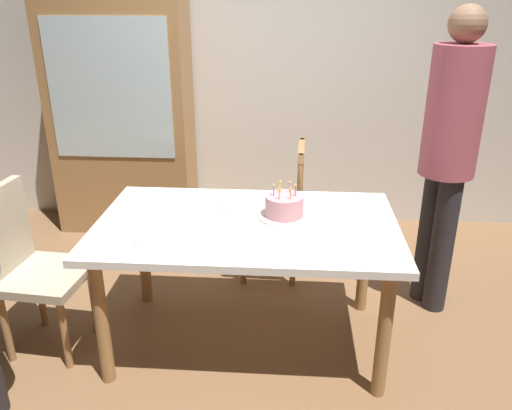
{
  "coord_description": "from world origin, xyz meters",
  "views": [
    {
      "loc": [
        0.23,
        -2.46,
        1.88
      ],
      "look_at": [
        0.05,
        0.0,
        0.86
      ],
      "focal_mm": 36.1,
      "sensor_mm": 36.0,
      "label": 1
    }
  ],
  "objects_px": {
    "chair_upholstered": "(27,261)",
    "chair_spindle_back": "(275,214)",
    "dining_table": "(247,238)",
    "plate_near_celebrant": "(155,237)",
    "plate_far_side": "(236,205)",
    "person_guest": "(449,147)",
    "china_cabinet": "(122,116)",
    "birthday_cake": "(284,207)"
  },
  "relations": [
    {
      "from": "birthday_cake",
      "to": "person_guest",
      "type": "distance_m",
      "value": 1.05
    },
    {
      "from": "person_guest",
      "to": "china_cabinet",
      "type": "bearing_deg",
      "value": 154.97
    },
    {
      "from": "dining_table",
      "to": "chair_spindle_back",
      "type": "xyz_separation_m",
      "value": [
        0.12,
        0.8,
        -0.21
      ]
    },
    {
      "from": "chair_spindle_back",
      "to": "china_cabinet",
      "type": "height_order",
      "value": "china_cabinet"
    },
    {
      "from": "plate_far_side",
      "to": "person_guest",
      "type": "distance_m",
      "value": 1.28
    },
    {
      "from": "plate_near_celebrant",
      "to": "person_guest",
      "type": "distance_m",
      "value": 1.75
    },
    {
      "from": "chair_spindle_back",
      "to": "chair_upholstered",
      "type": "xyz_separation_m",
      "value": [
        -1.31,
        -0.9,
        0.07
      ]
    },
    {
      "from": "plate_far_side",
      "to": "china_cabinet",
      "type": "relative_size",
      "value": 0.12
    },
    {
      "from": "plate_near_celebrant",
      "to": "china_cabinet",
      "type": "distance_m",
      "value": 1.92
    },
    {
      "from": "birthday_cake",
      "to": "plate_near_celebrant",
      "type": "xyz_separation_m",
      "value": [
        -0.63,
        -0.3,
        -0.05
      ]
    },
    {
      "from": "chair_upholstered",
      "to": "plate_far_side",
      "type": "bearing_deg",
      "value": 16.23
    },
    {
      "from": "person_guest",
      "to": "plate_near_celebrant",
      "type": "bearing_deg",
      "value": -155.85
    },
    {
      "from": "birthday_cake",
      "to": "plate_near_celebrant",
      "type": "bearing_deg",
      "value": -154.97
    },
    {
      "from": "china_cabinet",
      "to": "birthday_cake",
      "type": "bearing_deg",
      "value": -47.71
    },
    {
      "from": "plate_near_celebrant",
      "to": "chair_upholstered",
      "type": "distance_m",
      "value": 0.79
    },
    {
      "from": "chair_upholstered",
      "to": "chair_spindle_back",
      "type": "bearing_deg",
      "value": 34.71
    },
    {
      "from": "plate_near_celebrant",
      "to": "birthday_cake",
      "type": "bearing_deg",
      "value": 25.03
    },
    {
      "from": "plate_near_celebrant",
      "to": "chair_spindle_back",
      "type": "relative_size",
      "value": 0.23
    },
    {
      "from": "birthday_cake",
      "to": "person_guest",
      "type": "height_order",
      "value": "person_guest"
    },
    {
      "from": "dining_table",
      "to": "plate_near_celebrant",
      "type": "distance_m",
      "value": 0.5
    },
    {
      "from": "dining_table",
      "to": "person_guest",
      "type": "height_order",
      "value": "person_guest"
    },
    {
      "from": "chair_upholstered",
      "to": "person_guest",
      "type": "height_order",
      "value": "person_guest"
    },
    {
      "from": "plate_far_side",
      "to": "china_cabinet",
      "type": "bearing_deg",
      "value": 128.55
    },
    {
      "from": "plate_near_celebrant",
      "to": "dining_table",
      "type": "bearing_deg",
      "value": 26.29
    },
    {
      "from": "birthday_cake",
      "to": "china_cabinet",
      "type": "bearing_deg",
      "value": 132.29
    },
    {
      "from": "person_guest",
      "to": "plate_far_side",
      "type": "bearing_deg",
      "value": -167.31
    },
    {
      "from": "plate_near_celebrant",
      "to": "china_cabinet",
      "type": "height_order",
      "value": "china_cabinet"
    },
    {
      "from": "plate_far_side",
      "to": "china_cabinet",
      "type": "height_order",
      "value": "china_cabinet"
    },
    {
      "from": "dining_table",
      "to": "plate_near_celebrant",
      "type": "height_order",
      "value": "plate_near_celebrant"
    },
    {
      "from": "birthday_cake",
      "to": "plate_near_celebrant",
      "type": "height_order",
      "value": "birthday_cake"
    },
    {
      "from": "dining_table",
      "to": "plate_far_side",
      "type": "height_order",
      "value": "plate_far_side"
    },
    {
      "from": "plate_near_celebrant",
      "to": "plate_far_side",
      "type": "bearing_deg",
      "value": 50.38
    },
    {
      "from": "plate_far_side",
      "to": "china_cabinet",
      "type": "distance_m",
      "value": 1.73
    },
    {
      "from": "dining_table",
      "to": "person_guest",
      "type": "xyz_separation_m",
      "value": [
        1.14,
        0.49,
        0.38
      ]
    },
    {
      "from": "chair_upholstered",
      "to": "person_guest",
      "type": "xyz_separation_m",
      "value": [
        2.32,
        0.6,
        0.52
      ]
    },
    {
      "from": "birthday_cake",
      "to": "chair_upholstered",
      "type": "bearing_deg",
      "value": -172.36
    },
    {
      "from": "chair_spindle_back",
      "to": "china_cabinet",
      "type": "xyz_separation_m",
      "value": [
        -1.27,
        0.76,
        0.49
      ]
    },
    {
      "from": "plate_near_celebrant",
      "to": "person_guest",
      "type": "bearing_deg",
      "value": 24.15
    },
    {
      "from": "plate_near_celebrant",
      "to": "chair_upholstered",
      "type": "xyz_separation_m",
      "value": [
        -0.75,
        0.11,
        -0.23
      ]
    },
    {
      "from": "birthday_cake",
      "to": "person_guest",
      "type": "xyz_separation_m",
      "value": [
        0.94,
        0.41,
        0.24
      ]
    },
    {
      "from": "birthday_cake",
      "to": "dining_table",
      "type": "bearing_deg",
      "value": -157.88
    },
    {
      "from": "plate_near_celebrant",
      "to": "chair_spindle_back",
      "type": "bearing_deg",
      "value": 61.15
    }
  ]
}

